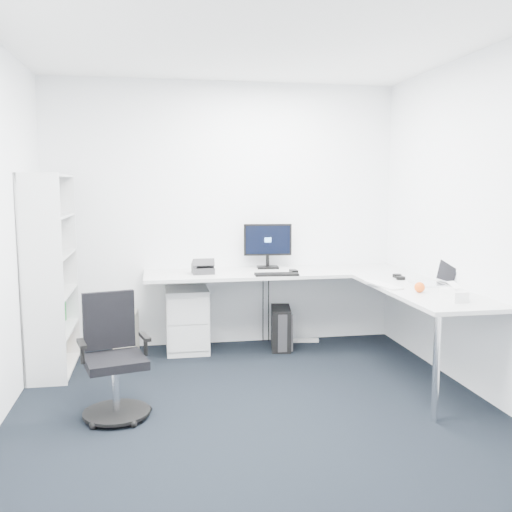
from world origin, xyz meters
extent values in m
plane|color=black|center=(0.00, 0.00, 0.00)|extent=(4.20, 4.20, 0.00)
plane|color=white|center=(0.00, 0.00, 2.70)|extent=(4.20, 4.20, 0.00)
cube|color=white|center=(0.00, 2.10, 1.35)|extent=(3.60, 0.02, 2.70)
cube|color=white|center=(0.00, -2.10, 1.35)|extent=(3.60, 0.02, 2.70)
cube|color=white|center=(1.80, 0.00, 1.35)|extent=(0.02, 4.20, 2.70)
cube|color=#B8BBBB|center=(-0.41, 1.87, 0.32)|extent=(0.41, 0.52, 0.64)
cube|color=black|center=(0.54, 1.78, 0.21)|extent=(0.26, 0.46, 0.42)
cube|color=beige|center=(-1.01, 1.81, 0.21)|extent=(0.24, 0.45, 0.41)
cube|color=silver|center=(0.82, 1.95, 0.02)|extent=(0.33, 0.10, 0.04)
cube|color=black|center=(0.43, 1.48, 0.81)|extent=(0.42, 0.17, 0.02)
cube|color=black|center=(0.62, 1.58, 0.82)|extent=(0.07, 0.11, 0.03)
cube|color=silver|center=(1.21, 0.77, 0.81)|extent=(0.19, 0.45, 0.01)
sphere|color=#EF5915|center=(1.38, 0.43, 0.85)|extent=(0.09, 0.09, 0.09)
cube|color=silver|center=(1.49, 0.10, 0.84)|extent=(0.12, 0.23, 0.08)
camera|label=1|loc=(-0.71, -3.77, 1.67)|focal=40.00mm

